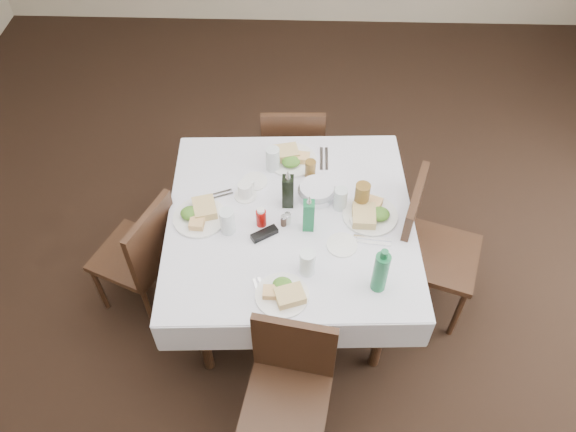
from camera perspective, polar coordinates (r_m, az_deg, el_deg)
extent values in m
plane|color=black|center=(3.60, -0.15, -9.45)|extent=(7.00, 7.00, 0.00)
cylinder|color=black|center=(3.13, -8.65, -11.80)|extent=(0.06, 0.06, 0.72)
cylinder|color=black|center=(3.70, -7.42, 1.35)|extent=(0.06, 0.06, 0.72)
cylinder|color=black|center=(3.15, 9.41, -11.52)|extent=(0.06, 0.06, 0.72)
cylinder|color=black|center=(3.71, 7.57, 1.53)|extent=(0.06, 0.06, 0.72)
cube|color=black|center=(3.07, 0.25, -0.45)|extent=(1.26, 1.26, 0.03)
cube|color=white|center=(3.05, 0.25, -0.19)|extent=(1.39, 1.39, 0.01)
cube|color=white|center=(3.60, 0.04, 6.67)|extent=(1.33, 0.08, 0.22)
cube|color=white|center=(2.76, 0.52, -12.17)|extent=(1.33, 0.08, 0.22)
cube|color=white|center=(3.22, 12.15, -1.32)|extent=(0.08, 1.33, 0.22)
cube|color=white|center=(3.20, -11.73, -1.62)|extent=(0.08, 1.33, 0.22)
cube|color=black|center=(3.96, 0.46, 6.91)|extent=(0.42, 0.42, 0.04)
cube|color=black|center=(3.67, 0.51, 7.55)|extent=(0.41, 0.05, 0.44)
cylinder|color=black|center=(4.23, 2.82, 6.40)|extent=(0.03, 0.03, 0.42)
cylinder|color=black|center=(3.98, 3.00, 2.98)|extent=(0.03, 0.03, 0.42)
cylinder|color=black|center=(4.23, -1.98, 6.39)|extent=(0.03, 0.03, 0.42)
cylinder|color=black|center=(3.98, -2.08, 2.96)|extent=(0.03, 0.03, 0.42)
cube|color=black|center=(2.87, -0.16, -18.44)|extent=(0.47, 0.47, 0.04)
cube|color=black|center=(2.75, 0.63, -13.19)|extent=(0.41, 0.11, 0.44)
cylinder|color=black|center=(3.15, -2.73, -16.40)|extent=(0.03, 0.03, 0.41)
cylinder|color=black|center=(3.12, 3.83, -17.56)|extent=(0.03, 0.03, 0.41)
cube|color=black|center=(3.38, 15.03, -3.89)|extent=(0.56, 0.56, 0.04)
cube|color=black|center=(3.20, 12.37, -0.30)|extent=(0.18, 0.44, 0.49)
cylinder|color=black|center=(3.46, 16.84, -9.41)|extent=(0.04, 0.04, 0.46)
cylinder|color=black|center=(3.45, 10.59, -7.78)|extent=(0.04, 0.04, 0.46)
cylinder|color=black|center=(3.69, 17.75, -4.55)|extent=(0.04, 0.04, 0.46)
cylinder|color=black|center=(3.68, 11.94, -3.01)|extent=(0.04, 0.04, 0.46)
cube|color=black|center=(3.44, -15.41, -3.88)|extent=(0.54, 0.54, 0.04)
cube|color=black|center=(3.18, -13.51, -2.59)|extent=(0.19, 0.39, 0.45)
cylinder|color=black|center=(3.76, -15.44, -2.95)|extent=(0.03, 0.03, 0.42)
cylinder|color=black|center=(3.60, -10.88, -4.85)|extent=(0.03, 0.03, 0.42)
cylinder|color=black|center=(3.62, -18.59, -6.93)|extent=(0.03, 0.03, 0.42)
cylinder|color=black|center=(3.46, -13.97, -9.11)|extent=(0.03, 0.03, 0.42)
cylinder|color=white|center=(3.35, 0.41, 5.72)|extent=(0.29, 0.29, 0.02)
cube|color=tan|center=(3.35, -0.27, 6.44)|extent=(0.18, 0.15, 0.05)
cube|color=tan|center=(3.33, 1.34, 5.96)|extent=(0.11, 0.09, 0.04)
ellipsoid|color=#1C5C13|center=(3.30, 0.30, 5.55)|extent=(0.11, 0.10, 0.05)
cylinder|color=white|center=(2.74, -0.61, -8.05)|extent=(0.26, 0.26, 0.01)
cube|color=tan|center=(2.70, 0.20, -8.10)|extent=(0.16, 0.15, 0.04)
cube|color=tan|center=(2.72, -1.65, -7.74)|extent=(0.09, 0.07, 0.03)
ellipsoid|color=#1C5C13|center=(2.74, -0.57, -6.96)|extent=(0.10, 0.09, 0.04)
cylinder|color=white|center=(3.08, 8.32, 0.09)|extent=(0.30, 0.30, 0.02)
cube|color=tan|center=(3.03, 7.73, 0.05)|extent=(0.13, 0.16, 0.05)
cube|color=tan|center=(3.10, 8.69, 1.14)|extent=(0.11, 0.12, 0.04)
ellipsoid|color=#1C5C13|center=(3.05, 9.28, 0.21)|extent=(0.11, 0.10, 0.05)
cylinder|color=white|center=(3.08, -8.95, -0.15)|extent=(0.29, 0.29, 0.02)
cube|color=tan|center=(3.07, -8.48, 0.81)|extent=(0.16, 0.18, 0.05)
cube|color=tan|center=(3.02, -9.21, -0.59)|extent=(0.08, 0.10, 0.04)
ellipsoid|color=#1C5C13|center=(3.06, -9.90, 0.30)|extent=(0.11, 0.10, 0.05)
cylinder|color=white|center=(3.23, -3.40, 3.53)|extent=(0.15, 0.15, 0.01)
cylinder|color=white|center=(2.93, 5.50, -2.95)|extent=(0.16, 0.16, 0.01)
cylinder|color=silver|center=(3.26, -1.55, 5.79)|extent=(0.08, 0.08, 0.15)
cylinder|color=silver|center=(2.77, 1.98, -4.75)|extent=(0.08, 0.08, 0.15)
cylinder|color=silver|center=(3.06, 5.35, 1.75)|extent=(0.07, 0.07, 0.14)
cylinder|color=silver|center=(2.95, -6.18, -0.54)|extent=(0.08, 0.08, 0.15)
cylinder|color=brown|center=(3.21, 2.28, 4.70)|extent=(0.06, 0.06, 0.13)
cylinder|color=brown|center=(3.06, 7.51, 1.97)|extent=(0.08, 0.08, 0.17)
cylinder|color=silver|center=(3.15, 2.94, 2.36)|extent=(0.21, 0.21, 0.04)
cylinder|color=white|center=(3.13, 2.96, 2.73)|extent=(0.19, 0.19, 0.04)
cube|color=black|center=(3.04, -0.01, 2.50)|extent=(0.06, 0.06, 0.20)
cone|color=silver|center=(2.94, -0.01, 4.26)|extent=(0.03, 0.03, 0.06)
cube|color=#186B3C|center=(2.93, 2.10, 0.04)|extent=(0.06, 0.06, 0.19)
cone|color=silver|center=(2.84, 2.17, 1.70)|extent=(0.03, 0.03, 0.05)
cylinder|color=#970B08|center=(2.98, -2.75, -0.21)|extent=(0.06, 0.06, 0.10)
cylinder|color=white|center=(2.94, -2.79, 0.56)|extent=(0.04, 0.04, 0.02)
cylinder|color=white|center=(3.00, -0.04, -0.33)|extent=(0.03, 0.03, 0.06)
cylinder|color=silver|center=(2.97, -0.04, 0.14)|extent=(0.03, 0.03, 0.01)
cylinder|color=#432D23|center=(2.99, -0.46, -0.54)|extent=(0.03, 0.03, 0.06)
cylinder|color=silver|center=(2.96, -0.46, -0.10)|extent=(0.03, 0.03, 0.01)
cylinder|color=white|center=(3.16, -4.35, 2.11)|extent=(0.13, 0.13, 0.01)
cylinder|color=white|center=(3.13, -4.39, 2.69)|extent=(0.08, 0.08, 0.08)
cylinder|color=black|center=(3.11, -4.42, 3.06)|extent=(0.07, 0.07, 0.01)
torus|color=white|center=(3.15, -3.74, 3.15)|extent=(0.05, 0.05, 0.05)
cube|color=black|center=(2.96, -2.42, -1.81)|extent=(0.15, 0.12, 0.03)
cylinder|color=#186B3C|center=(2.71, 9.38, -5.66)|extent=(0.07, 0.07, 0.24)
cylinder|color=#186B3C|center=(2.60, 9.76, -3.85)|extent=(0.03, 0.03, 0.04)
cube|color=white|center=(3.02, 7.12, -0.61)|extent=(0.09, 0.07, 0.04)
cube|color=pink|center=(3.02, 7.13, -0.52)|extent=(0.07, 0.05, 0.02)
cube|color=silver|center=(3.37, 3.41, 5.83)|extent=(0.02, 0.20, 0.01)
cube|color=silver|center=(3.37, 3.94, 5.81)|extent=(0.02, 0.20, 0.01)
cube|color=silver|center=(2.76, -2.51, -7.62)|extent=(0.07, 0.16, 0.01)
cube|color=silver|center=(2.75, -3.03, -7.76)|extent=(0.07, 0.16, 0.01)
cube|color=silver|center=(2.96, 8.54, -2.70)|extent=(0.20, 0.04, 0.01)
cube|color=silver|center=(2.98, 8.57, -2.24)|extent=(0.20, 0.04, 0.01)
cube|color=silver|center=(3.19, -7.24, 2.25)|extent=(0.17, 0.08, 0.01)
cube|color=silver|center=(3.17, -7.11, 1.92)|extent=(0.17, 0.08, 0.01)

